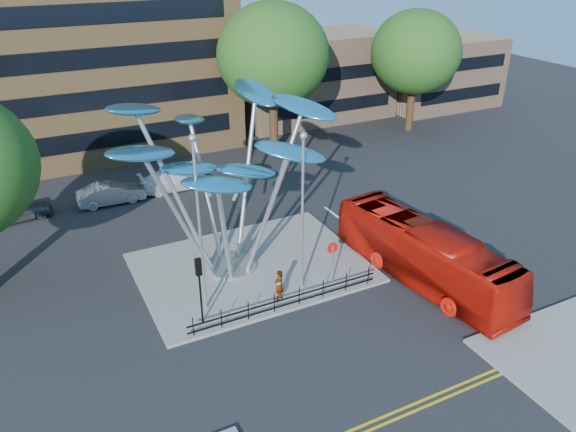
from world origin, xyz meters
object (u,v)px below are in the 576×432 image
red_bus (424,254)px  parked_car_mid (111,193)px  no_entry_sign_island (332,256)px  parked_car_right (174,180)px  tree_far (416,52)px  pedestrian (279,285)px  street_lamp_left (198,211)px  leaf_sculpture (222,149)px  parked_car_left (15,210)px  traffic_light_island (199,277)px  tree_right (273,55)px  street_lamp_right (303,200)px

red_bus → parked_car_mid: (-12.73, 17.06, -0.84)m
no_entry_sign_island → parked_car_right: (-3.63, 15.91, -1.11)m
tree_far → pedestrian: 30.79m
street_lamp_left → pedestrian: 5.67m
leaf_sculpture → parked_car_left: size_ratio=2.92×
no_entry_sign_island → pedestrian: no_entry_sign_island is taller
tree_far → parked_car_right: bearing=-171.4°
tree_far → street_lamp_left: tree_far is taller
traffic_light_island → no_entry_sign_island: traffic_light_island is taller
tree_far → tree_right: bearing=-180.0°
tree_far → street_lamp_right: bearing=-138.5°
street_lamp_right → parked_car_mid: size_ratio=1.88×
parked_car_right → tree_far: bearing=-83.2°
traffic_light_island → parked_car_left: size_ratio=0.79×
parked_car_left → pedestrian: bearing=-150.1°
traffic_light_island → no_entry_sign_island: 7.05m
tree_far → parked_car_left: 34.90m
traffic_light_island → street_lamp_right: bearing=5.2°
tree_far → traffic_light_island: 33.61m
leaf_sculpture → red_bus: size_ratio=1.13×
street_lamp_left → pedestrian: street_lamp_left is taller
tree_far → street_lamp_left: bearing=-145.1°
parked_car_left → parked_car_mid: bearing=-96.5°
no_entry_sign_island → red_bus: red_bus is taller
tree_far → traffic_light_island: (-27.00, -19.50, -4.49)m
tree_right → street_lamp_right: bearing=-111.5°
tree_right → red_bus: bearing=-93.8°
street_lamp_left → pedestrian: (3.47, -1.00, -4.37)m
leaf_sculpture → pedestrian: (1.04, -4.18, -5.89)m
tree_far → traffic_light_island: size_ratio=3.16×
no_entry_sign_island → red_bus: 4.87m
street_lamp_left → red_bus: street_lamp_left is taller
pedestrian → tree_far: bearing=-162.0°
red_bus → parked_car_mid: red_bus is taller
tree_far → red_bus: 26.66m
leaf_sculpture → parked_car_left: (-10.02, 11.44, -6.13)m
pedestrian → parked_car_right: pedestrian is taller
street_lamp_left → no_entry_sign_island: street_lamp_left is taller
parked_car_mid → leaf_sculpture: bearing=-159.7°
leaf_sculpture → parked_car_left: 16.40m
leaf_sculpture → pedestrian: 7.29m
parked_car_mid → red_bus: bearing=-142.7°
street_lamp_left → parked_car_mid: bearing=96.4°
parked_car_left → parked_car_right: parked_car_left is taller
pedestrian → parked_car_mid: pedestrian is taller
tree_right → leaf_sculpture: bearing=-123.3°
tree_far → parked_car_right: size_ratio=2.22×
traffic_light_island → parked_car_mid: size_ratio=0.77×
street_lamp_right → pedestrian: bearing=-161.9°
red_bus → traffic_light_island: bearing=166.2°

